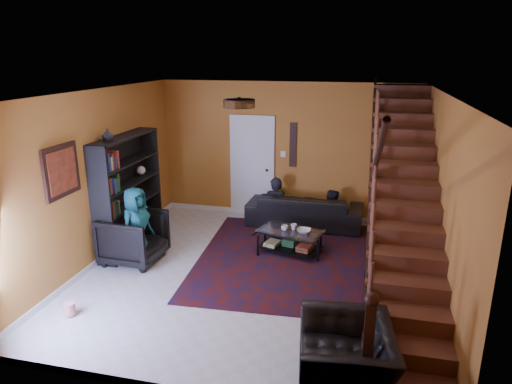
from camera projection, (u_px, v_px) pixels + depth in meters
floor at (254, 274)px, 7.17m from camera, size 5.50×5.50×0.00m
room at (203, 233)px, 8.69m from camera, size 5.50×5.50×5.50m
staircase at (403, 199)px, 6.29m from camera, size 0.95×5.02×3.18m
bookshelf at (129, 194)px, 7.98m from camera, size 0.35×1.80×2.00m
door at (252, 168)px, 9.56m from camera, size 0.82×0.05×2.05m
framed_picture at (61, 171)px, 6.39m from camera, size 0.04×0.74×0.74m
wall_hanging at (293, 145)px, 9.23m from camera, size 0.14×0.03×0.90m
ceiling_fixture at (239, 103)px, 5.63m from camera, size 0.40×0.40×0.10m
rug at (291, 259)px, 7.70m from camera, size 3.27×3.69×0.02m
sofa at (305, 210)px, 9.11m from camera, size 2.29×0.96×0.66m
armchair_left at (134, 238)px, 7.51m from camera, size 0.96×0.93×0.84m
armchair_right at (346, 359)px, 4.65m from camera, size 1.07×1.19×0.70m
person_adult_a at (276, 210)px, 9.31m from camera, size 0.53×0.36×1.40m
person_adult_b at (330, 219)px, 9.10m from camera, size 0.61×0.49×1.22m
person_child at (137, 226)px, 7.37m from camera, size 0.54×0.71×1.30m
coffee_table at (290, 240)px, 7.88m from camera, size 1.21×0.90×0.41m
cup_a at (285, 228)px, 7.83m from camera, size 0.12×0.12×0.09m
cup_b at (294, 227)px, 7.87m from camera, size 0.12×0.12×0.10m
bowl at (304, 231)px, 7.75m from camera, size 0.25×0.25×0.06m
vase at (108, 135)px, 7.18m from camera, size 0.18×0.18×0.19m
popcorn_bucket at (70, 309)px, 6.02m from camera, size 0.17×0.17×0.17m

